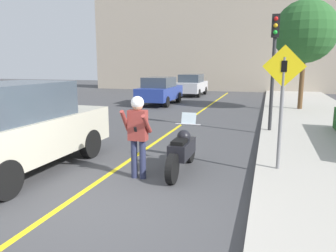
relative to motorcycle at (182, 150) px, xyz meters
name	(u,v)px	position (x,y,z in m)	size (l,w,h in m)	color
ground_plane	(94,209)	(-0.95, -2.41, -0.51)	(80.00, 80.00, 0.00)	#424244
road_center_line	(165,136)	(-1.55, 3.59, -0.51)	(0.12, 36.00, 0.01)	yellow
building_backdrop	(239,43)	(-0.95, 23.59, 3.80)	(28.00, 1.20, 8.63)	#B2A38E
motorcycle	(182,150)	(0.00, 0.00, 0.00)	(0.62, 2.26, 1.31)	black
person_biker	(138,128)	(-0.81, -0.72, 0.62)	(0.59, 0.49, 1.82)	#282D4C
suv_nearby	(20,128)	(-3.57, -1.08, 0.53)	(2.06, 4.79, 2.08)	black
crossing_sign	(282,96)	(2.13, 0.40, 1.29)	(0.91, 0.08, 2.74)	slate
traffic_light	(274,51)	(1.95, 4.92, 2.39)	(0.26, 0.30, 3.98)	#2D2D30
street_tree	(305,32)	(3.46, 11.32, 3.57)	(3.16, 3.16, 5.52)	brown
parked_car_blue	(160,91)	(-4.60, 12.09, 0.34)	(1.88, 4.20, 1.68)	black
parked_car_silver	(192,85)	(-4.00, 18.18, 0.34)	(1.88, 4.20, 1.68)	black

